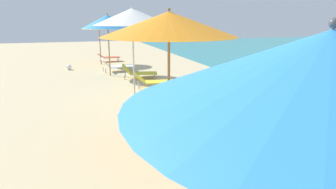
# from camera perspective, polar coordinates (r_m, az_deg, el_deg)

# --- Properties ---
(umbrella_third) EXTENTS (2.30, 2.30, 2.49)m
(umbrella_third) POSITION_cam_1_polar(r_m,az_deg,el_deg) (1.81, 29.02, 4.19)
(umbrella_third) COLOR #4C4C51
(umbrella_third) RESTS_ON ground
(umbrella_fourth) EXTENTS (2.46, 2.46, 2.67)m
(umbrella_fourth) POSITION_cam_1_polar(r_m,az_deg,el_deg) (5.26, 0.18, 13.71)
(umbrella_fourth) COLOR olive
(umbrella_fourth) RESTS_ON ground
(lounger_fourth_shoreside) EXTENTS (1.43, 0.82, 0.63)m
(lounger_fourth_shoreside) POSITION_cam_1_polar(r_m,az_deg,el_deg) (7.10, 4.48, -2.89)
(lounger_fourth_shoreside) COLOR white
(lounger_fourth_shoreside) RESTS_ON ground
(lounger_fourth_inland) EXTENTS (1.29, 0.71, 0.57)m
(lounger_fourth_inland) POSITION_cam_1_polar(r_m,az_deg,el_deg) (5.15, 13.86, -11.14)
(lounger_fourth_inland) COLOR yellow
(lounger_fourth_inland) RESTS_ON ground
(umbrella_fifth) EXTENTS (2.38, 2.38, 2.85)m
(umbrella_fifth) POSITION_cam_1_polar(r_m,az_deg,el_deg) (9.09, -7.08, 15.00)
(umbrella_fifth) COLOR silver
(umbrella_fifth) RESTS_ON ground
(lounger_fifth_shoreside) EXTENTS (1.56, 0.79, 0.54)m
(lounger_fifth_shoreside) POSITION_cam_1_polar(r_m,az_deg,el_deg) (10.69, -2.85, 2.74)
(lounger_fifth_shoreside) COLOR yellow
(lounger_fifth_shoreside) RESTS_ON ground
(lounger_fifth_inland) EXTENTS (1.40, 0.78, 0.55)m
(lounger_fifth_inland) POSITION_cam_1_polar(r_m,az_deg,el_deg) (8.39, 1.65, -0.17)
(lounger_fifth_inland) COLOR yellow
(lounger_fifth_inland) RESTS_ON ground
(umbrella_sixth) EXTENTS (2.24, 2.24, 2.70)m
(umbrella_sixth) POSITION_cam_1_polar(r_m,az_deg,el_deg) (13.04, -11.86, 13.91)
(umbrella_sixth) COLOR olive
(umbrella_sixth) RESTS_ON ground
(lounger_sixth_shoreside) EXTENTS (1.60, 0.84, 0.63)m
(lounger_sixth_shoreside) POSITION_cam_1_polar(r_m,az_deg,el_deg) (14.25, -10.11, 5.69)
(lounger_sixth_shoreside) COLOR white
(lounger_sixth_shoreside) RESTS_ON ground
(lounger_sixth_inland) EXTENTS (1.58, 0.93, 0.60)m
(lounger_sixth_inland) POSITION_cam_1_polar(r_m,az_deg,el_deg) (12.49, -5.83, 4.44)
(lounger_sixth_inland) COLOR yellow
(lounger_sixth_inland) RESTS_ON ground
(umbrella_farthest) EXTENTS (1.89, 1.89, 2.36)m
(umbrella_farthest) POSITION_cam_1_polar(r_m,az_deg,el_deg) (16.54, -13.51, 13.11)
(umbrella_farthest) COLOR olive
(umbrella_farthest) RESTS_ON ground
(lounger_farthest_shoreside) EXTENTS (1.32, 0.64, 0.50)m
(lounger_farthest_shoreside) POSITION_cam_1_polar(r_m,az_deg,el_deg) (17.66, -11.70, 7.31)
(lounger_farthest_shoreside) COLOR #D8593F
(lounger_farthest_shoreside) RESTS_ON ground
(beach_ball) EXTENTS (0.25, 0.25, 0.25)m
(beach_ball) POSITION_cam_1_polar(r_m,az_deg,el_deg) (15.31, -19.00, 5.12)
(beach_ball) COLOR white
(beach_ball) RESTS_ON ground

